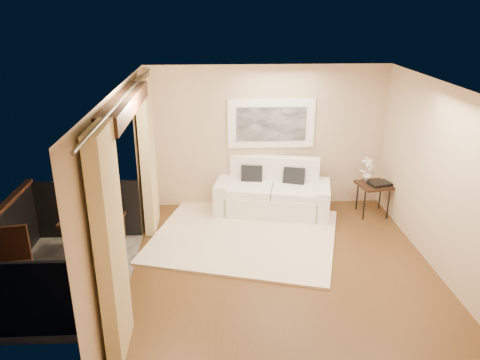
{
  "coord_description": "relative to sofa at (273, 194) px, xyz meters",
  "views": [
    {
      "loc": [
        -0.98,
        -5.98,
        3.75
      ],
      "look_at": [
        -0.59,
        1.06,
        1.05
      ],
      "focal_mm": 35.0,
      "sensor_mm": 36.0,
      "label": 1
    }
  ],
  "objects": [
    {
      "name": "glass_a",
      "position": [
        -2.79,
        -1.83,
        0.53
      ],
      "size": [
        0.06,
        0.06,
        0.12
      ],
      "primitive_type": "cylinder",
      "color": "silver",
      "rests_on": "bistro_table"
    },
    {
      "name": "orchid",
      "position": [
        1.74,
        -0.1,
        0.49
      ],
      "size": [
        0.31,
        0.26,
        0.49
      ],
      "primitive_type": "imported",
      "rotation": [
        0.0,
        0.0,
        0.41
      ],
      "color": "white",
      "rests_on": "side_table"
    },
    {
      "name": "floor",
      "position": [
        -0.08,
        -2.09,
        -0.36
      ],
      "size": [
        5.0,
        5.0,
        0.0
      ],
      "primitive_type": "plane",
      "color": "brown",
      "rests_on": "ground"
    },
    {
      "name": "room_shell",
      "position": [
        -2.21,
        -2.09,
        2.16
      ],
      "size": [
        5.0,
        6.4,
        5.0
      ],
      "color": "white",
      "rests_on": "ground"
    },
    {
      "name": "ice_bucket",
      "position": [
        -3.07,
        -1.71,
        0.57
      ],
      "size": [
        0.18,
        0.18,
        0.2
      ],
      "primitive_type": "cylinder",
      "color": "silver",
      "rests_on": "bistro_table"
    },
    {
      "name": "vase",
      "position": [
        -2.91,
        -1.95,
        0.56
      ],
      "size": [
        0.04,
        0.04,
        0.18
      ],
      "primitive_type": "cylinder",
      "color": "white",
      "rests_on": "bistro_table"
    },
    {
      "name": "candle",
      "position": [
        -2.93,
        -1.64,
        0.51
      ],
      "size": [
        0.06,
        0.06,
        0.07
      ],
      "primitive_type": "cylinder",
      "color": "red",
      "rests_on": "bistro_table"
    },
    {
      "name": "balcony",
      "position": [
        -3.39,
        -2.09,
        -0.18
      ],
      "size": [
        1.81,
        2.6,
        1.17
      ],
      "color": "#605B56",
      "rests_on": "ground"
    },
    {
      "name": "balcony_chair_near",
      "position": [
        -3.78,
        -2.49,
        0.22
      ],
      "size": [
        0.48,
        0.49,
        0.99
      ],
      "rotation": [
        0.0,
        0.0,
        0.15
      ],
      "color": "black",
      "rests_on": "balcony"
    },
    {
      "name": "sofa",
      "position": [
        0.0,
        0.0,
        0.0
      ],
      "size": [
        2.23,
        1.31,
        1.01
      ],
      "rotation": [
        0.0,
        0.0,
        -0.21
      ],
      "color": "white",
      "rests_on": "floor"
    },
    {
      "name": "glass_b",
      "position": [
        -2.8,
        -1.76,
        0.53
      ],
      "size": [
        0.06,
        0.06,
        0.12
      ],
      "primitive_type": "cylinder",
      "color": "silver",
      "rests_on": "bistro_table"
    },
    {
      "name": "tray",
      "position": [
        1.93,
        -0.26,
        0.27
      ],
      "size": [
        0.44,
        0.37,
        0.05
      ],
      "primitive_type": "cube",
      "rotation": [
        0.0,
        0.0,
        0.26
      ],
      "color": "black",
      "rests_on": "side_table"
    },
    {
      "name": "rug",
      "position": [
        -0.59,
        -0.99,
        -0.34
      ],
      "size": [
        3.59,
        3.33,
        0.04
      ],
      "primitive_type": "cube",
      "rotation": [
        0.0,
        0.0,
        -0.28
      ],
      "color": "#FEE8CC",
      "rests_on": "floor"
    },
    {
      "name": "curtains",
      "position": [
        -2.19,
        -2.09,
        0.98
      ],
      "size": [
        0.16,
        4.8,
        2.64
      ],
      "color": "#D0BB80",
      "rests_on": "ground"
    },
    {
      "name": "bistro_table",
      "position": [
        -2.93,
        -1.77,
        0.39
      ],
      "size": [
        0.76,
        0.76,
        0.83
      ],
      "rotation": [
        0.0,
        0.0,
        -0.08
      ],
      "color": "black",
      "rests_on": "balcony"
    },
    {
      "name": "balcony_chair_far",
      "position": [
        -2.8,
        -1.2,
        0.22
      ],
      "size": [
        0.45,
        0.46,
        1.0
      ],
      "rotation": [
        0.0,
        0.0,
        3.08
      ],
      "color": "black",
      "rests_on": "balcony"
    },
    {
      "name": "side_table",
      "position": [
        1.85,
        -0.22,
        0.19
      ],
      "size": [
        0.65,
        0.65,
        0.6
      ],
      "rotation": [
        0.0,
        0.0,
        0.2
      ],
      "color": "black",
      "rests_on": "floor"
    },
    {
      "name": "artwork",
      "position": [
        -0.02,
        0.37,
        1.26
      ],
      "size": [
        1.62,
        0.07,
        0.92
      ],
      "color": "white",
      "rests_on": "room_shell"
    }
  ]
}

